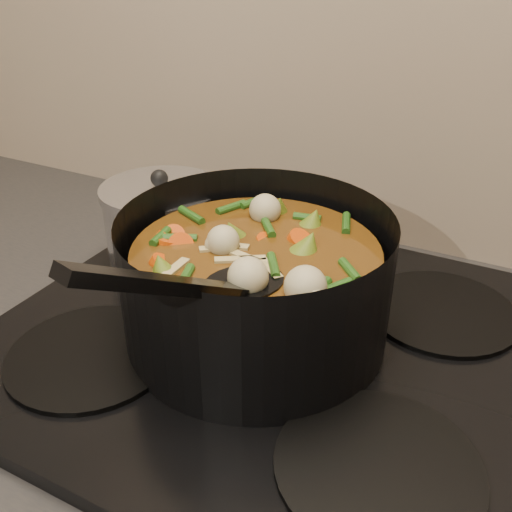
% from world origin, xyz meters
% --- Properties ---
extents(stovetop, '(0.62, 0.54, 0.03)m').
position_xyz_m(stovetop, '(0.00, 1.93, 0.92)').
color(stovetop, black).
rests_on(stovetop, counter).
extents(stockpot, '(0.38, 0.45, 0.22)m').
position_xyz_m(stockpot, '(-0.02, 1.92, 1.00)').
color(stockpot, black).
rests_on(stockpot, stovetop).
extents(saucepan, '(0.16, 0.16, 0.13)m').
position_xyz_m(saucepan, '(-0.21, 2.02, 0.99)').
color(saucepan, silver).
rests_on(saucepan, stovetop).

